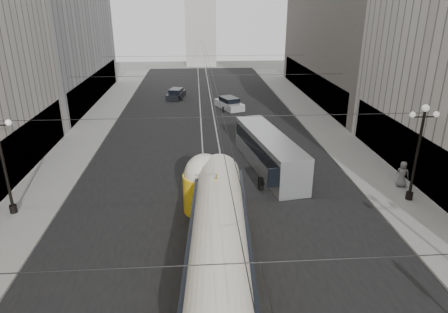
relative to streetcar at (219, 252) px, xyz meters
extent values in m
cube|color=black|center=(0.35, 22.00, -1.85)|extent=(20.00, 85.00, 0.02)
cube|color=gray|center=(-11.65, 25.50, -1.78)|extent=(4.00, 72.00, 0.15)
cube|color=gray|center=(12.35, 25.50, -1.78)|extent=(4.00, 72.00, 0.15)
cube|color=gray|center=(-0.40, 22.00, -1.85)|extent=(0.12, 85.00, 0.04)
cube|color=gray|center=(1.10, 22.00, -1.85)|extent=(0.12, 85.00, 0.04)
cube|color=black|center=(-13.70, 13.50, 0.15)|extent=(0.10, 18.00, 3.60)
cube|color=black|center=(-13.70, 37.50, 0.15)|extent=(0.10, 25.20, 3.60)
cube|color=black|center=(14.40, 11.50, 0.15)|extent=(0.10, 18.00, 3.60)
cube|color=black|center=(14.40, 37.50, 0.15)|extent=(0.10, 28.80, 3.60)
cube|color=#B2AFA8|center=(0.35, 69.50, 10.15)|extent=(6.00, 6.00, 24.00)
cylinder|color=black|center=(-12.25, 7.50, 1.30)|extent=(0.18, 0.18, 6.00)
cylinder|color=black|center=(-12.25, 7.50, -1.45)|extent=(0.44, 0.44, 0.50)
sphere|color=white|center=(-11.50, 7.50, 4.05)|extent=(0.36, 0.36, 0.36)
cylinder|color=black|center=(12.95, 7.50, 1.30)|extent=(0.18, 0.18, 6.00)
cylinder|color=black|center=(12.95, 7.50, -1.45)|extent=(0.44, 0.44, 0.50)
cylinder|color=black|center=(12.95, 7.50, 3.90)|extent=(1.60, 0.08, 0.08)
sphere|color=white|center=(12.95, 7.50, 4.45)|extent=(0.44, 0.44, 0.44)
sphere|color=white|center=(12.20, 7.50, 4.05)|extent=(0.36, 0.36, 0.36)
sphere|color=white|center=(13.70, 7.50, 4.05)|extent=(0.36, 0.36, 0.36)
cylinder|color=black|center=(0.35, -6.50, 4.15)|extent=(25.00, 0.03, 0.03)
cylinder|color=black|center=(0.35, 7.50, 4.15)|extent=(25.00, 0.03, 0.03)
cylinder|color=black|center=(0.35, 21.50, 4.15)|extent=(25.00, 0.03, 0.03)
cylinder|color=black|center=(0.35, 35.50, 4.15)|extent=(25.00, 0.03, 0.03)
cylinder|color=black|center=(0.35, 25.50, 3.95)|extent=(0.03, 72.00, 0.03)
cylinder|color=black|center=(0.75, 25.50, 3.95)|extent=(0.03, 72.00, 0.03)
cube|color=yellow|center=(0.00, 0.00, -0.75)|extent=(3.62, 14.87, 1.79)
cube|color=black|center=(0.00, 0.00, -1.59)|extent=(3.59, 14.43, 0.32)
cube|color=black|center=(0.00, 0.00, 0.41)|extent=(3.62, 14.65, 0.89)
cylinder|color=silver|center=(0.00, 0.00, 0.73)|extent=(3.29, 14.63, 2.42)
cylinder|color=yellow|center=(-0.44, 7.25, -0.64)|extent=(2.74, 2.74, 2.42)
sphere|color=silver|center=(-0.44, 7.25, 0.62)|extent=(2.53, 2.53, 2.53)
cube|color=#A4A6A9|center=(4.65, 13.61, -0.42)|extent=(4.06, 11.26, 2.76)
cube|color=black|center=(4.65, 13.61, 0.04)|extent=(4.01, 10.89, 1.01)
cube|color=black|center=(4.65, 8.14, -0.10)|extent=(2.10, 0.44, 1.29)
cylinder|color=black|center=(3.50, 9.92, -1.39)|extent=(0.30, 0.92, 0.92)
cylinder|color=black|center=(5.80, 9.92, -1.39)|extent=(0.30, 0.92, 0.92)
cylinder|color=black|center=(3.50, 17.31, -1.39)|extent=(0.30, 0.92, 0.92)
cylinder|color=black|center=(5.80, 17.31, -1.39)|extent=(0.30, 0.92, 0.92)
cube|color=#BCBCBC|center=(3.14, 32.46, -1.36)|extent=(3.48, 4.94, 0.81)
cube|color=black|center=(3.14, 32.46, -0.79)|extent=(2.49, 2.95, 0.77)
cylinder|color=black|center=(2.30, 30.91, -1.53)|extent=(0.22, 0.65, 0.65)
cylinder|color=black|center=(3.99, 30.91, -1.53)|extent=(0.22, 0.65, 0.65)
cylinder|color=black|center=(2.30, 34.01, -1.53)|extent=(0.22, 0.65, 0.65)
cylinder|color=black|center=(3.99, 34.01, -1.53)|extent=(0.22, 0.65, 0.65)
cube|color=black|center=(-3.55, 38.68, -1.41)|extent=(2.59, 4.42, 0.73)
cube|color=black|center=(-3.55, 38.68, -0.89)|extent=(1.97, 2.56, 0.69)
cylinder|color=black|center=(-4.32, 37.27, -1.56)|extent=(0.22, 0.59, 0.59)
cylinder|color=black|center=(-2.78, 37.27, -1.56)|extent=(0.22, 0.59, 0.59)
cylinder|color=black|center=(-4.32, 40.08, -1.56)|extent=(0.22, 0.59, 0.59)
cylinder|color=black|center=(-2.78, 40.08, -1.56)|extent=(0.22, 0.59, 0.59)
imported|color=slate|center=(13.35, 9.44, -0.77)|extent=(1.05, 0.87, 1.86)
camera|label=1|loc=(-0.84, -15.03, 10.46)|focal=32.00mm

